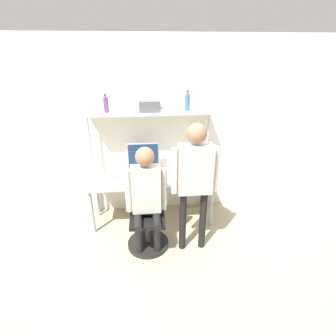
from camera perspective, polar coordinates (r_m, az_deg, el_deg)
name	(u,v)px	position (r m, az deg, el deg)	size (l,w,h in m)	color
ground_plane	(154,231)	(4.04, -3.13, -13.59)	(12.00, 12.00, 0.00)	tan
wall_back	(149,131)	(4.05, -4.11, 8.06)	(8.00, 0.06, 2.70)	silver
desk	(152,182)	(3.98, -3.61, -3.08)	(1.87, 0.65, 0.73)	beige
shelf_unit	(150,127)	(3.83, -4.05, 8.96)	(1.78, 0.30, 1.68)	white
monitor	(143,158)	(3.97, -5.40, 2.22)	(0.47, 0.21, 0.49)	#B7B7BC
laptop	(143,178)	(3.81, -5.36, -2.19)	(0.30, 0.21, 0.21)	silver
cell_phone	(159,182)	(3.80, -2.03, -3.09)	(0.07, 0.15, 0.01)	#264C8C
office_chair	(148,227)	(3.67, -4.47, -12.59)	(0.56, 0.56, 0.92)	black
person_seated	(146,192)	(3.32, -4.77, -5.25)	(0.53, 0.48, 1.43)	black
person_standing	(195,173)	(3.18, 5.89, -1.19)	(0.58, 0.24, 1.74)	black
bottle_purple	(106,105)	(3.79, -13.35, 13.26)	(0.07, 0.07, 0.26)	#593372
bottle_blue	(187,102)	(3.81, 4.23, 14.09)	(0.08, 0.08, 0.28)	#335999
storage_box	(150,106)	(3.76, -4.04, 13.28)	(0.30, 0.21, 0.15)	#4C4C51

